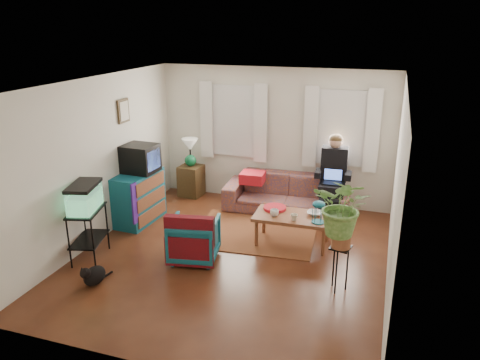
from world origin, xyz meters
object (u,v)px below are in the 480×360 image
(side_table, at_px, (191,181))
(dresser, at_px, (139,197))
(aquarium_stand, at_px, (89,234))
(plant_stand, at_px, (339,268))
(armchair, at_px, (194,237))
(sofa, at_px, (287,188))
(coffee_table, at_px, (292,230))

(side_table, xyz_separation_m, dresser, (-0.34, -1.49, 0.14))
(aquarium_stand, bearing_deg, plant_stand, -10.82)
(armchair, bearing_deg, sofa, -121.78)
(armchair, bearing_deg, side_table, -75.67)
(sofa, xyz_separation_m, side_table, (-2.03, 0.19, -0.14))
(coffee_table, height_order, plant_stand, plant_stand)
(dresser, distance_m, plant_stand, 3.82)
(aquarium_stand, relative_size, coffee_table, 0.65)
(sofa, bearing_deg, side_table, 172.05)
(dresser, bearing_deg, coffee_table, 2.23)
(coffee_table, bearing_deg, aquarium_stand, -154.60)
(plant_stand, bearing_deg, sofa, 117.02)
(sofa, distance_m, armchair, 2.45)
(aquarium_stand, height_order, plant_stand, aquarium_stand)
(sofa, distance_m, side_table, 2.04)
(armchair, bearing_deg, dresser, -43.83)
(sofa, distance_m, plant_stand, 2.78)
(plant_stand, bearing_deg, aquarium_stand, -175.62)
(side_table, bearing_deg, dresser, -102.85)
(dresser, distance_m, aquarium_stand, 1.45)
(aquarium_stand, relative_size, plant_stand, 1.24)
(armchair, bearing_deg, coffee_table, -154.38)
(side_table, distance_m, plant_stand, 4.23)
(aquarium_stand, bearing_deg, armchair, 2.54)
(dresser, relative_size, aquarium_stand, 1.28)
(armchair, bearing_deg, aquarium_stand, 7.25)
(plant_stand, bearing_deg, side_table, 141.02)
(dresser, relative_size, armchair, 1.42)
(sofa, distance_m, dresser, 2.70)
(aquarium_stand, distance_m, plant_stand, 3.65)
(dresser, height_order, plant_stand, dresser)
(side_table, bearing_deg, plant_stand, -38.98)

